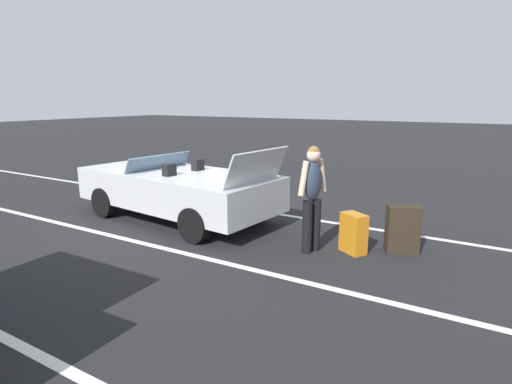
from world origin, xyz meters
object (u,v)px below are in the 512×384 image
at_px(convertible_car, 171,188).
at_px(suitcase_medium_bright, 353,233).
at_px(suitcase_large_black, 402,229).
at_px(traveler_person, 312,193).

distance_m(convertible_car, suitcase_medium_bright, 3.78).
bearing_deg(suitcase_large_black, suitcase_medium_bright, 96.38).
bearing_deg(suitcase_large_black, traveler_person, 94.06).
relative_size(suitcase_large_black, traveler_person, 0.45).
relative_size(suitcase_large_black, suitcase_medium_bright, 1.19).
height_order(suitcase_large_black, traveler_person, traveler_person).
bearing_deg(convertible_car, traveler_person, 179.61).
bearing_deg(suitcase_medium_bright, suitcase_large_black, 153.62).
xyz_separation_m(convertible_car, traveler_person, (-3.19, 0.37, 0.34)).
relative_size(convertible_car, traveler_person, 2.62).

